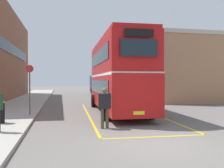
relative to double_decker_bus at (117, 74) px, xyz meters
name	(u,v)px	position (x,y,z in m)	size (l,w,h in m)	color
ground_plane	(96,104)	(-0.57, 5.97, -2.51)	(135.60, 135.60, 0.00)	#66605B
sidewalk_left	(24,102)	(-7.07, 8.37, -2.44)	(4.00, 57.60, 0.14)	#A39E93
depot_building_right	(167,70)	(8.89, 11.53, 0.81)	(8.06, 15.66, 6.63)	#AD7A56
double_decker_bus	(117,74)	(0.00, 0.00, 0.00)	(3.14, 10.68, 4.75)	black
single_deck_bus	(105,84)	(2.64, 19.41, -0.87)	(3.43, 9.08, 3.02)	black
pedestrian_boarding	(105,105)	(-1.80, -5.32, -1.46)	(0.59, 0.33, 1.80)	#473828
bus_stop_sign	(30,85)	(-5.45, -1.07, -0.66)	(0.44, 0.09, 2.87)	#4C4C51
bay_marking_yellow	(124,116)	(-0.04, -1.95, -2.51)	(4.70, 12.75, 0.01)	gold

